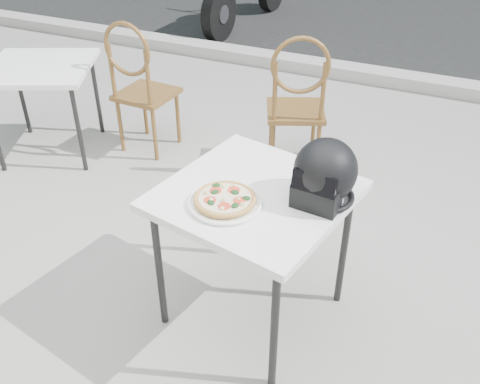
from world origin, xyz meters
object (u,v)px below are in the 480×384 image
at_px(cafe_table_side, 40,73).
at_px(helmet, 324,175).
at_px(plate, 225,203).
at_px(cafe_chair_side, 139,81).
at_px(pizza, 225,199).
at_px(cafe_table_main, 255,204).
at_px(cafe_chair_main, 297,98).

bearing_deg(cafe_table_side, helmet, -20.01).
relative_size(plate, cafe_chair_side, 0.42).
bearing_deg(plate, cafe_table_side, 151.72).
relative_size(cafe_table_side, cafe_chair_side, 0.94).
relative_size(pizza, cafe_table_side, 0.31).
xyz_separation_m(helmet, cafe_chair_side, (-1.75, 1.17, -0.30)).
relative_size(cafe_table_main, plate, 2.14).
height_order(plate, helmet, helmet).
bearing_deg(cafe_chair_side, cafe_table_side, 26.87).
bearing_deg(cafe_table_main, helmet, 13.41).
relative_size(cafe_chair_main, cafe_chair_side, 1.00).
distance_m(helmet, cafe_table_side, 2.58).
bearing_deg(cafe_table_main, cafe_chair_side, 139.55).
distance_m(plate, pizza, 0.02).
xyz_separation_m(cafe_table_main, helmet, (0.29, 0.07, 0.20)).
height_order(cafe_chair_main, cafe_table_side, cafe_chair_main).
distance_m(plate, cafe_chair_main, 1.60).
height_order(pizza, helmet, helmet).
xyz_separation_m(pizza, cafe_chair_side, (-1.37, 1.39, -0.21)).
xyz_separation_m(plate, cafe_table_side, (-2.04, 1.10, -0.13)).
height_order(helmet, cafe_chair_side, cafe_chair_side).
bearing_deg(cafe_chair_side, pizza, 137.95).
relative_size(helmet, cafe_table_side, 0.32).
distance_m(cafe_table_main, plate, 0.19).
xyz_separation_m(helmet, cafe_table_side, (-2.41, 0.88, -0.25)).
xyz_separation_m(pizza, helmet, (0.38, 0.22, 0.10)).
bearing_deg(pizza, plate, -113.21).
distance_m(pizza, cafe_chair_side, 1.96).
height_order(helmet, cafe_chair_main, cafe_chair_main).
bearing_deg(helmet, cafe_table_side, 165.58).
height_order(cafe_table_main, plate, plate).
distance_m(cafe_table_main, cafe_table_side, 2.32).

